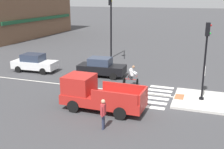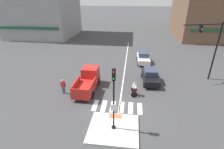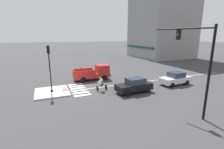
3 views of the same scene
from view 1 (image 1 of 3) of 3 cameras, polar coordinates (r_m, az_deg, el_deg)
The scene contains 17 objects.
ground_plane at distance 19.87m, azimuth 9.43°, elevation -4.43°, with size 300.00×300.00×0.00m, color #3D3D3F.
traffic_island at distance 19.61m, azimuth 17.79°, elevation -5.04°, with size 3.92×3.57×0.15m, color beige.
tactile_pad_front at distance 19.65m, azimuth 13.62°, elevation -4.43°, with size 1.10×0.60×0.01m, color #DB5B38.
signal_pole at distance 18.77m, azimuth 18.60°, elevation 3.89°, with size 0.44×0.38×5.06m.
crosswalk_stripe_a at distance 17.93m, azimuth 7.90°, elevation -6.63°, with size 0.44×1.80×0.01m, color silver.
crosswalk_stripe_b at distance 18.71m, azimuth 8.44°, elevation -5.68°, with size 0.44×1.80×0.01m, color silver.
crosswalk_stripe_c at distance 19.49m, azimuth 8.93°, elevation -4.80°, with size 0.44×1.80×0.01m, color silver.
crosswalk_stripe_d at distance 20.28m, azimuth 9.39°, elevation -3.99°, with size 0.44×1.80×0.01m, color silver.
crosswalk_stripe_e at distance 21.08m, azimuth 9.81°, elevation -3.24°, with size 0.44×1.80×0.01m, color silver.
crosswalk_stripe_f at distance 21.87m, azimuth 10.19°, elevation -2.55°, with size 0.44×1.80×0.01m, color silver.
lane_centre_line at distance 23.75m, azimuth -14.91°, elevation -1.36°, with size 0.14×28.00×0.01m, color silver.
traffic_light_mast at distance 30.28m, azimuth -0.26°, elevation 11.54°, with size 4.58×1.54×6.99m.
car_black_eastbound_mid at distance 24.29m, azimuth -2.19°, elevation 1.52°, with size 2.02×4.19×1.64m.
car_white_eastbound_far at distance 26.82m, azimuth -15.58°, elevation 2.32°, with size 2.00×4.18×1.64m.
pickup_truck_red_westbound_near at distance 17.16m, azimuth -3.28°, elevation -4.06°, with size 2.14×5.14×2.08m.
cyclist at distance 21.55m, azimuth 4.02°, elevation -0.20°, with size 0.67×1.10×1.68m.
pedestrian_at_curb_left at distance 14.64m, azimuth -1.81°, elevation -7.63°, with size 0.55×0.25×1.67m.
Camera 1 is at (-18.42, -3.07, 6.81)m, focal length 44.67 mm.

